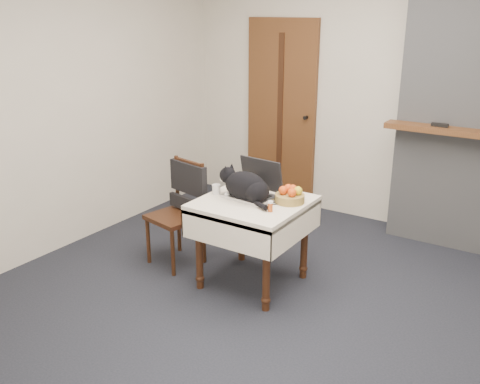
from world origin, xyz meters
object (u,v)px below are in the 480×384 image
(pill_bottle, at_px, (270,206))
(cream_jar, at_px, (216,189))
(fruit_basket, at_px, (290,196))
(cat, at_px, (246,187))
(side_table, at_px, (253,214))
(laptop, at_px, (254,187))
(chair, at_px, (183,198))
(door, at_px, (281,114))

(pill_bottle, bearing_deg, cream_jar, 169.54)
(fruit_basket, bearing_deg, cat, -154.32)
(cream_jar, bearing_deg, pill_bottle, -10.46)
(side_table, relative_size, cat, 1.51)
(cream_jar, relative_size, fruit_basket, 0.34)
(side_table, distance_m, pill_bottle, 0.30)
(side_table, distance_m, cat, 0.23)
(laptop, height_order, cat, laptop)
(cat, xyz_separation_m, cream_jar, (-0.28, -0.01, -0.07))
(cream_jar, bearing_deg, cat, 1.67)
(laptop, xyz_separation_m, cat, (0.00, -0.12, 0.04))
(side_table, bearing_deg, chair, 177.38)
(door, bearing_deg, cat, -68.45)
(cat, bearing_deg, cream_jar, -173.38)
(door, bearing_deg, chair, -88.26)
(side_table, xyz_separation_m, laptop, (-0.05, 0.10, 0.18))
(chair, bearing_deg, fruit_basket, 16.85)
(laptop, height_order, fruit_basket, laptop)
(chair, bearing_deg, door, 103.37)
(laptop, relative_size, cat, 0.79)
(cat, bearing_deg, door, 116.50)
(side_table, distance_m, laptop, 0.22)
(chair, bearing_deg, cat, 7.00)
(cat, bearing_deg, chair, -179.68)
(door, height_order, cat, door)
(laptop, distance_m, cream_jar, 0.30)
(laptop, xyz_separation_m, chair, (-0.67, -0.07, -0.20))
(pill_bottle, relative_size, chair, 0.09)
(cream_jar, height_order, fruit_basket, fruit_basket)
(door, height_order, pill_bottle, door)
(cream_jar, distance_m, pill_bottle, 0.56)
(cat, bearing_deg, fruit_basket, 30.63)
(laptop, bearing_deg, side_table, -56.76)
(door, height_order, side_table, door)
(cream_jar, distance_m, chair, 0.44)
(side_table, height_order, pill_bottle, pill_bottle)
(door, relative_size, cat, 3.87)
(chair, bearing_deg, side_table, 9.01)
(door, bearing_deg, laptop, -67.22)
(door, relative_size, laptop, 4.88)
(cat, bearing_deg, pill_bottle, -16.83)
(cat, distance_m, fruit_basket, 0.34)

